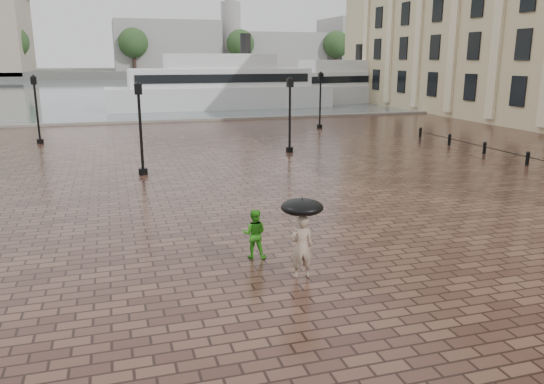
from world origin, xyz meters
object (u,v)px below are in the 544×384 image
(adult_pedestrian, at_px, (302,247))
(ferry_near, at_px, (220,86))
(ferry_far, at_px, (342,85))
(child_pedestrian, at_px, (254,234))
(street_lamps, at_px, (206,110))

(adult_pedestrian, distance_m, ferry_near, 48.50)
(adult_pedestrian, height_order, ferry_far, ferry_far)
(adult_pedestrian, xyz_separation_m, ferry_near, (7.63, 47.87, 1.63))
(child_pedestrian, height_order, ferry_far, ferry_far)
(adult_pedestrian, bearing_deg, child_pedestrian, -59.27)
(child_pedestrian, xyz_separation_m, ferry_near, (8.44, 46.13, 1.75))
(adult_pedestrian, height_order, child_pedestrian, adult_pedestrian)
(adult_pedestrian, distance_m, child_pedestrian, 1.91)
(street_lamps, distance_m, adult_pedestrian, 21.76)
(street_lamps, relative_size, ferry_far, 0.94)
(adult_pedestrian, bearing_deg, ferry_far, -109.39)
(street_lamps, distance_m, ferry_far, 37.15)
(ferry_far, bearing_deg, street_lamps, -139.13)
(ferry_far, bearing_deg, ferry_near, 179.63)
(street_lamps, xyz_separation_m, child_pedestrian, (-2.14, -19.94, -1.61))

